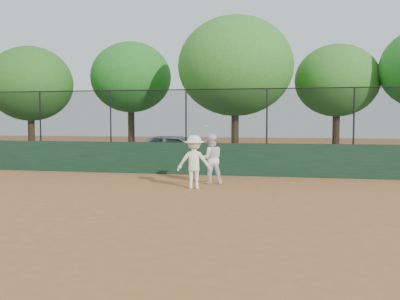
% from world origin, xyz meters
% --- Properties ---
extents(ground, '(80.00, 80.00, 0.00)m').
position_xyz_m(ground, '(0.00, 0.00, 0.00)').
color(ground, '#A86536').
rests_on(ground, ground).
extents(back_wall, '(26.00, 0.20, 1.20)m').
position_xyz_m(back_wall, '(0.00, 6.00, 0.60)').
color(back_wall, '#183522').
rests_on(back_wall, ground).
extents(grass_strip, '(36.00, 12.00, 0.01)m').
position_xyz_m(grass_strip, '(0.00, 12.00, 0.00)').
color(grass_strip, '#274716').
rests_on(grass_strip, ground).
extents(parked_car, '(4.25, 1.73, 1.44)m').
position_xyz_m(parked_car, '(-1.57, 8.81, 0.72)').
color(parked_car, silver).
rests_on(parked_car, ground).
extents(player_second, '(0.95, 0.85, 1.61)m').
position_xyz_m(player_second, '(0.84, 3.81, 0.81)').
color(player_second, white).
rests_on(player_second, ground).
extents(player_main, '(1.10, 0.72, 1.92)m').
position_xyz_m(player_main, '(0.51, 2.75, 0.80)').
color(player_main, white).
rests_on(player_main, ground).
extents(fence_assembly, '(26.00, 0.06, 2.00)m').
position_xyz_m(fence_assembly, '(-0.03, 6.00, 2.24)').
color(fence_assembly, black).
rests_on(fence_assembly, back_wall).
extents(tree_0, '(4.49, 4.08, 5.86)m').
position_xyz_m(tree_0, '(-10.03, 10.96, 3.91)').
color(tree_0, '#482E19').
rests_on(tree_0, ground).
extents(tree_1, '(4.42, 4.02, 6.26)m').
position_xyz_m(tree_1, '(-5.21, 12.96, 4.34)').
color(tree_1, '#432D17').
rests_on(tree_1, ground).
extents(tree_2, '(5.45, 4.95, 6.93)m').
position_xyz_m(tree_2, '(0.76, 10.84, 4.57)').
color(tree_2, '#452E18').
rests_on(tree_2, ground).
extents(tree_3, '(4.09, 3.72, 5.73)m').
position_xyz_m(tree_3, '(5.55, 12.57, 3.95)').
color(tree_3, '#432716').
rests_on(tree_3, ground).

